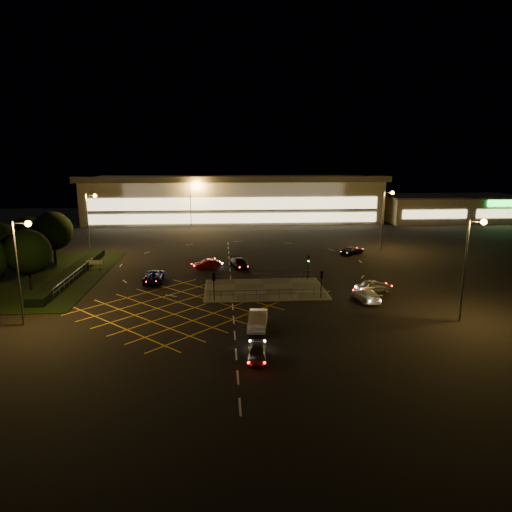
{
  "coord_description": "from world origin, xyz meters",
  "views": [
    {
      "loc": [
        -2.93,
        -54.54,
        15.78
      ],
      "look_at": [
        1.68,
        7.91,
        2.0
      ],
      "focal_mm": 32.0,
      "sensor_mm": 36.0,
      "label": 1
    }
  ],
  "objects": [
    {
      "name": "streetlight_far_left",
      "position": [
        -9.56,
        48.0,
        6.56
      ],
      "size": [
        1.78,
        0.56,
        10.03
      ],
      "color": "slate",
      "rests_on": "ground"
    },
    {
      "name": "car_approach_white",
      "position": [
        12.87,
        -7.06,
        0.67
      ],
      "size": [
        2.51,
        4.82,
        1.34
      ],
      "primitive_type": "imported",
      "rotation": [
        0.0,
        0.0,
        3.28
      ],
      "color": "silver",
      "rests_on": "ground"
    },
    {
      "name": "supermarket",
      "position": [
        0.0,
        61.95,
        5.31
      ],
      "size": [
        72.0,
        26.5,
        10.5
      ],
      "color": "beige",
      "rests_on": "ground"
    },
    {
      "name": "car_circ_red",
      "position": [
        -5.26,
        9.45,
        0.62
      ],
      "size": [
        3.96,
        2.47,
        1.23
      ],
      "primitive_type": "imported",
      "rotation": [
        0.0,
        0.0,
        5.05
      ],
      "color": "maroon",
      "rests_on": "ground"
    },
    {
      "name": "signal_nw",
      "position": [
        -4.0,
        1.99,
        2.37
      ],
      "size": [
        0.28,
        0.3,
        3.15
      ],
      "color": "black",
      "rests_on": "pedestrian_island"
    },
    {
      "name": "tree_c",
      "position": [
        -28.0,
        14.0,
        4.95
      ],
      "size": [
        5.76,
        5.76,
        7.84
      ],
      "color": "black",
      "rests_on": "ground"
    },
    {
      "name": "car_queue_white",
      "position": [
        0.21,
        -14.3,
        0.77
      ],
      "size": [
        2.3,
        4.87,
        1.54
      ],
      "primitive_type": "imported",
      "rotation": [
        0.0,
        0.0,
        6.14
      ],
      "color": "white",
      "rests_on": "ground"
    },
    {
      "name": "tree_d",
      "position": [
        -34.0,
        20.0,
        4.02
      ],
      "size": [
        4.68,
        4.68,
        6.37
      ],
      "color": "black",
      "rests_on": "ground"
    },
    {
      "name": "tree_e",
      "position": [
        -26.0,
        0.0,
        4.64
      ],
      "size": [
        5.4,
        5.4,
        7.35
      ],
      "color": "black",
      "rests_on": "ground"
    },
    {
      "name": "signal_ne",
      "position": [
        8.0,
        1.99,
        2.37
      ],
      "size": [
        0.28,
        0.3,
        3.15
      ],
      "color": "black",
      "rests_on": "pedestrian_island"
    },
    {
      "name": "streetlight_se",
      "position": [
        20.44,
        -14.0,
        6.56
      ],
      "size": [
        1.78,
        0.56,
        10.03
      ],
      "color": "slate",
      "rests_on": "ground"
    },
    {
      "name": "streetlight_sw",
      "position": [
        -21.56,
        -12.0,
        6.56
      ],
      "size": [
        1.78,
        0.56,
        10.03
      ],
      "color": "slate",
      "rests_on": "ground"
    },
    {
      "name": "car_east_grey",
      "position": [
        18.19,
        17.23,
        0.63
      ],
      "size": [
        4.84,
        4.42,
        1.25
      ],
      "primitive_type": "imported",
      "rotation": [
        0.0,
        0.0,
        2.24
      ],
      "color": "black",
      "rests_on": "ground"
    },
    {
      "name": "signal_sw",
      "position": [
        -4.0,
        -5.99,
        2.37
      ],
      "size": [
        0.28,
        0.3,
        3.15
      ],
      "rotation": [
        0.0,
        0.0,
        3.14
      ],
      "color": "black",
      "rests_on": "pedestrian_island"
    },
    {
      "name": "hedge",
      "position": [
        -23.0,
        6.0,
        0.5
      ],
      "size": [
        2.0,
        26.0,
        1.0
      ],
      "primitive_type": "cube",
      "color": "black",
      "rests_on": "ground"
    },
    {
      "name": "pedestrian_island",
      "position": [
        2.0,
        -2.0,
        0.06
      ],
      "size": [
        14.0,
        9.0,
        0.12
      ],
      "primitive_type": "cube",
      "color": "#4C4944",
      "rests_on": "ground"
    },
    {
      "name": "car_far_dkgrey",
      "position": [
        -0.6,
        8.96,
        0.7
      ],
      "size": [
        3.05,
        5.15,
        1.4
      ],
      "primitive_type": "imported",
      "rotation": [
        0.0,
        0.0,
        0.24
      ],
      "color": "black",
      "rests_on": "ground"
    },
    {
      "name": "streetlight_far_right",
      "position": [
        30.44,
        50.0,
        6.56
      ],
      "size": [
        1.78,
        0.56,
        10.03
      ],
      "color": "slate",
      "rests_on": "ground"
    },
    {
      "name": "retail_unit_a",
      "position": [
        46.0,
        53.97,
        3.21
      ],
      "size": [
        18.8,
        14.8,
        6.35
      ],
      "color": "beige",
      "rests_on": "ground"
    },
    {
      "name": "retail_unit_b",
      "position": [
        62.0,
        53.96,
        3.22
      ],
      "size": [
        14.8,
        14.8,
        6.35
      ],
      "color": "beige",
      "rests_on": "ground"
    },
    {
      "name": "car_left_blue",
      "position": [
        -11.8,
        2.12,
        0.71
      ],
      "size": [
        2.42,
        5.12,
        1.42
      ],
      "primitive_type": "imported",
      "rotation": [
        0.0,
        0.0,
        0.01
      ],
      "color": "#0E0C4B",
      "rests_on": "ground"
    },
    {
      "name": "streetlight_nw",
      "position": [
        -23.56,
        18.0,
        6.56
      ],
      "size": [
        1.78,
        0.56,
        10.03
      ],
      "color": "slate",
      "rests_on": "ground"
    },
    {
      "name": "streetlight_ne",
      "position": [
        24.44,
        20.0,
        6.56
      ],
      "size": [
        1.78,
        0.56,
        10.03
      ],
      "color": "slate",
      "rests_on": "ground"
    },
    {
      "name": "car_right_silver",
      "position": [
        14.81,
        -3.82,
        0.73
      ],
      "size": [
        4.55,
        2.71,
        1.45
      ],
      "primitive_type": "imported",
      "rotation": [
        0.0,
        0.0,
        1.82
      ],
      "color": "silver",
      "rests_on": "ground"
    },
    {
      "name": "signal_se",
      "position": [
        8.0,
        -5.99,
        2.37
      ],
      "size": [
        0.28,
        0.3,
        3.15
      ],
      "rotation": [
        0.0,
        0.0,
        3.14
      ],
      "color": "black",
      "rests_on": "pedestrian_island"
    },
    {
      "name": "car_near_silver",
      "position": [
        -0.38,
        -21.08,
        0.64
      ],
      "size": [
        1.84,
        3.87,
        1.28
      ],
      "primitive_type": "imported",
      "rotation": [
        0.0,
        0.0,
        6.19
      ],
      "color": "#ABAEB2",
      "rests_on": "ground"
    },
    {
      "name": "grass_verge",
      "position": [
        -28.0,
        6.0,
        0.04
      ],
      "size": [
        18.0,
        30.0,
        0.08
      ],
      "primitive_type": "cube",
      "color": "black",
      "rests_on": "ground"
    },
    {
      "name": "ground",
      "position": [
        0.0,
        0.0,
        0.0
      ],
      "size": [
        180.0,
        180.0,
        0.0
      ],
      "primitive_type": "plane",
      "color": "black",
      "rests_on": "ground"
    }
  ]
}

